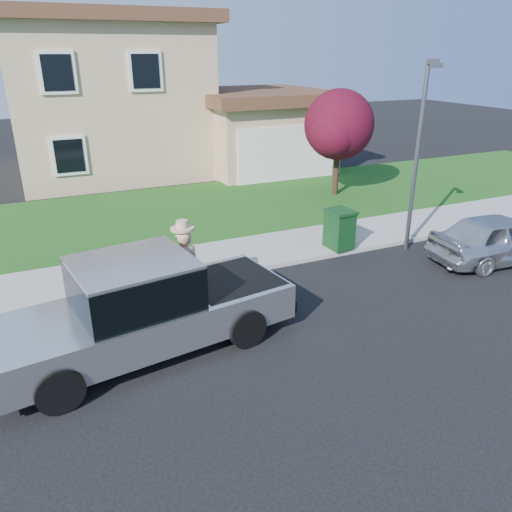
% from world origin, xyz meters
% --- Properties ---
extents(ground, '(80.00, 80.00, 0.00)m').
position_xyz_m(ground, '(0.00, 0.00, 0.00)').
color(ground, black).
rests_on(ground, ground).
extents(curb, '(40.00, 0.20, 0.12)m').
position_xyz_m(curb, '(1.00, 2.90, 0.06)').
color(curb, gray).
rests_on(curb, ground).
extents(sidewalk, '(40.00, 2.00, 0.15)m').
position_xyz_m(sidewalk, '(1.00, 4.00, 0.07)').
color(sidewalk, gray).
rests_on(sidewalk, ground).
extents(lawn, '(40.00, 7.00, 0.10)m').
position_xyz_m(lawn, '(1.00, 8.50, 0.05)').
color(lawn, '#194F16').
rests_on(lawn, ground).
extents(house, '(14.00, 11.30, 6.85)m').
position_xyz_m(house, '(1.31, 16.38, 3.17)').
color(house, tan).
rests_on(house, ground).
extents(pickup_truck, '(5.97, 2.76, 1.89)m').
position_xyz_m(pickup_truck, '(-2.13, 0.37, 0.88)').
color(pickup_truck, black).
rests_on(pickup_truck, ground).
extents(woman, '(0.76, 0.57, 2.07)m').
position_xyz_m(woman, '(-0.93, 1.65, 0.98)').
color(woman, '#E7A37E').
rests_on(woman, ground).
extents(sedan, '(4.05, 1.92, 1.34)m').
position_xyz_m(sedan, '(7.59, 0.75, 0.67)').
color(sedan, silver).
rests_on(sedan, ground).
extents(ornamental_tree, '(2.90, 2.61, 3.97)m').
position_xyz_m(ornamental_tree, '(7.19, 8.14, 2.64)').
color(ornamental_tree, black).
rests_on(ornamental_tree, lawn).
extents(trash_bin, '(0.73, 0.83, 1.10)m').
position_xyz_m(trash_bin, '(4.01, 3.10, 0.71)').
color(trash_bin, '#0E3615').
rests_on(trash_bin, sidewalk).
extents(street_lamp, '(0.39, 0.67, 5.15)m').
position_xyz_m(street_lamp, '(5.90, 2.41, 2.94)').
color(street_lamp, slate).
rests_on(street_lamp, ground).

